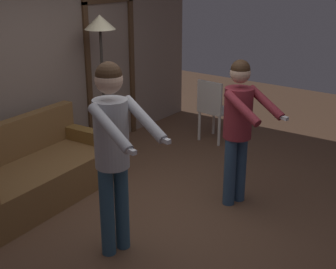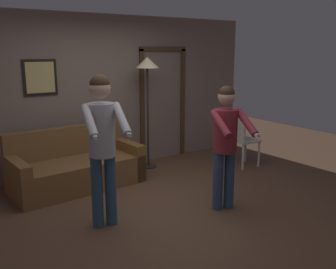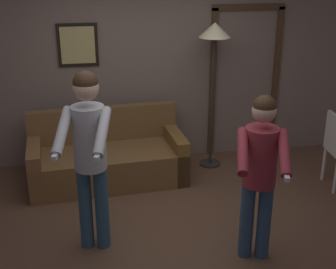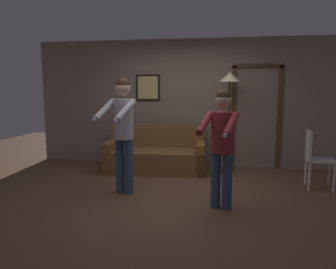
{
  "view_description": "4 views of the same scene",
  "coord_description": "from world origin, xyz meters",
  "px_view_note": "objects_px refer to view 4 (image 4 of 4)",
  "views": [
    {
      "loc": [
        -3.41,
        -2.66,
        2.51
      ],
      "look_at": [
        -0.14,
        -0.22,
        1.01
      ],
      "focal_mm": 50.0,
      "sensor_mm": 36.0,
      "label": 1
    },
    {
      "loc": [
        -2.38,
        -3.85,
        2.02
      ],
      "look_at": [
        0.07,
        -0.2,
        1.03
      ],
      "focal_mm": 40.0,
      "sensor_mm": 36.0,
      "label": 2
    },
    {
      "loc": [
        -0.67,
        -4.02,
        2.73
      ],
      "look_at": [
        -0.02,
        -0.19,
        1.19
      ],
      "focal_mm": 50.0,
      "sensor_mm": 36.0,
      "label": 3
    },
    {
      "loc": [
        0.77,
        -4.78,
        1.63
      ],
      "look_at": [
        0.02,
        -0.38,
        0.98
      ],
      "focal_mm": 35.0,
      "sensor_mm": 36.0,
      "label": 4
    }
  ],
  "objects_px": {
    "dining_chair_distant": "(315,156)",
    "person_standing_left": "(123,124)",
    "person_standing_right": "(222,139)",
    "couch": "(156,157)",
    "torchiere_lamp": "(230,86)"
  },
  "relations": [
    {
      "from": "couch",
      "to": "person_standing_left",
      "type": "bearing_deg",
      "value": -97.66
    },
    {
      "from": "couch",
      "to": "torchiere_lamp",
      "type": "relative_size",
      "value": 1.03
    },
    {
      "from": "couch",
      "to": "person_standing_right",
      "type": "xyz_separation_m",
      "value": [
        1.28,
        -1.86,
        0.68
      ]
    },
    {
      "from": "couch",
      "to": "torchiere_lamp",
      "type": "height_order",
      "value": "torchiere_lamp"
    },
    {
      "from": "dining_chair_distant",
      "to": "person_standing_left",
      "type": "bearing_deg",
      "value": -164.99
    },
    {
      "from": "person_standing_left",
      "to": "dining_chair_distant",
      "type": "bearing_deg",
      "value": 15.01
    },
    {
      "from": "dining_chair_distant",
      "to": "torchiere_lamp",
      "type": "bearing_deg",
      "value": 147.59
    },
    {
      "from": "person_standing_left",
      "to": "torchiere_lamp",
      "type": "bearing_deg",
      "value": 46.37
    },
    {
      "from": "person_standing_right",
      "to": "dining_chair_distant",
      "type": "bearing_deg",
      "value": 39.09
    },
    {
      "from": "person_standing_left",
      "to": "dining_chair_distant",
      "type": "distance_m",
      "value": 3.12
    },
    {
      "from": "person_standing_left",
      "to": "person_standing_right",
      "type": "height_order",
      "value": "person_standing_left"
    },
    {
      "from": "torchiere_lamp",
      "to": "person_standing_left",
      "type": "height_order",
      "value": "torchiere_lamp"
    },
    {
      "from": "person_standing_left",
      "to": "person_standing_right",
      "type": "bearing_deg",
      "value": -15.54
    },
    {
      "from": "torchiere_lamp",
      "to": "person_standing_right",
      "type": "distance_m",
      "value": 2.19
    },
    {
      "from": "person_standing_right",
      "to": "dining_chair_distant",
      "type": "xyz_separation_m",
      "value": [
        1.48,
        1.21,
        -0.43
      ]
    }
  ]
}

